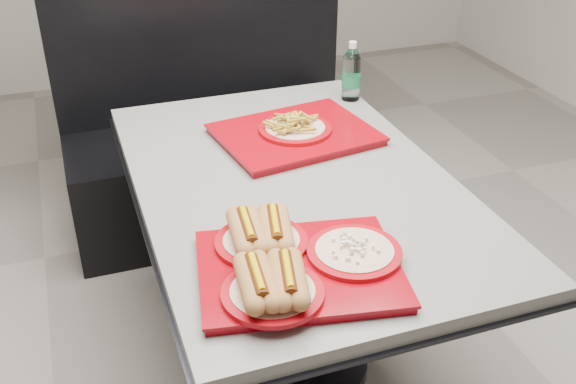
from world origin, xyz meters
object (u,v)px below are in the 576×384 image
object	(u,v)px
booth_bench	(212,135)
water_bottle	(351,75)
tray_far	(295,131)
tray_near	(291,262)
diner_table	(293,226)

from	to	relation	value
booth_bench	water_bottle	world-z (taller)	booth_bench
booth_bench	tray_far	xyz separation A→B (m)	(0.10, -0.84, 0.38)
tray_near	tray_far	xyz separation A→B (m)	(0.26, 0.69, -0.01)
booth_bench	tray_far	bearing A→B (deg)	-83.48
booth_bench	water_bottle	xyz separation A→B (m)	(0.41, -0.59, 0.44)
tray_near	tray_far	size ratio (longest dim) A/B	0.98
diner_table	booth_bench	size ratio (longest dim) A/B	1.05
booth_bench	tray_far	distance (m)	0.93
tray_far	water_bottle	bearing A→B (deg)	39.11
tray_far	tray_near	bearing A→B (deg)	-110.68
water_bottle	diner_table	bearing A→B (deg)	-128.78
tray_near	tray_far	world-z (taller)	tray_near
tray_near	tray_far	distance (m)	0.74
diner_table	booth_bench	bearing A→B (deg)	90.00
booth_bench	tray_near	world-z (taller)	booth_bench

